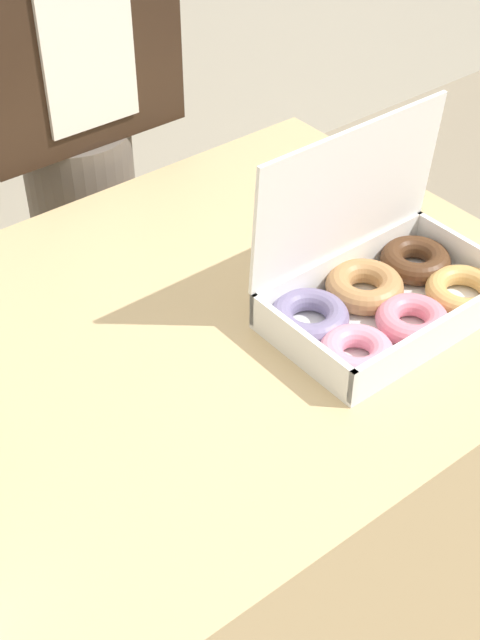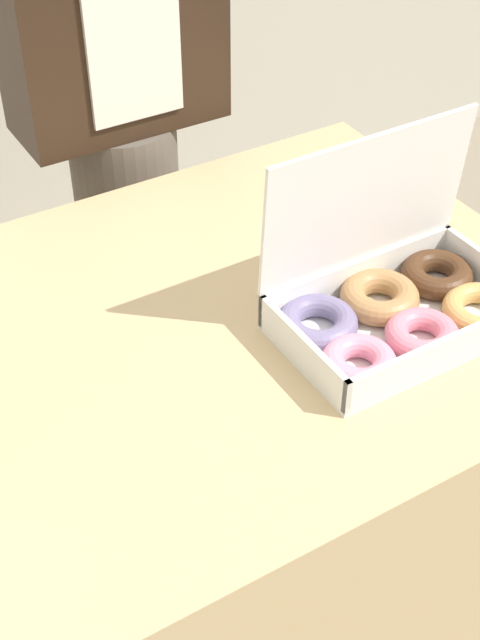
# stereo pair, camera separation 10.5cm
# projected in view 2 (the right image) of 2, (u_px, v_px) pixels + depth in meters

# --- Properties ---
(table) EXTENTS (1.12, 0.74, 0.77)m
(table) POSITION_uv_depth(u_px,v_px,m) (174.00, 526.00, 1.40)
(table) COLOR tan
(table) RESTS_ON ground_plane
(donut_box) EXTENTS (0.33, 0.23, 0.25)m
(donut_box) POSITION_uv_depth(u_px,v_px,m) (395.00, 302.00, 1.16)
(donut_box) COLOR white
(donut_box) RESTS_ON table
(person_customer) EXTENTS (0.35, 0.23, 1.58)m
(person_customer) POSITION_uv_depth(u_px,v_px,m) (115.00, 67.00, 1.48)
(person_customer) COLOR #665B51
(person_customer) RESTS_ON ground_plane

